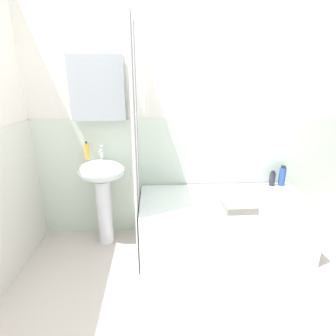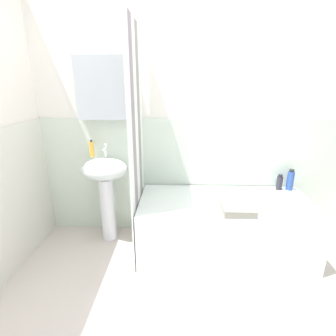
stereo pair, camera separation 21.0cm
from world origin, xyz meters
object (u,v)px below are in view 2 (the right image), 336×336
(sink, at_px, (105,182))
(conditioner_bottle, at_px, (279,183))
(soap_dispenser, at_px, (92,149))
(towel_folded, at_px, (238,210))
(body_wash_bottle, at_px, (290,180))
(bathtub, at_px, (223,226))

(sink, xyz_separation_m, conditioner_bottle, (1.69, 0.12, -0.03))
(sink, bearing_deg, soap_dispenser, 149.30)
(soap_dispenser, distance_m, towel_folded, 1.45)
(sink, xyz_separation_m, towel_folded, (1.19, -0.39, -0.07))
(soap_dispenser, height_order, towel_folded, soap_dispenser)
(soap_dispenser, relative_size, conditioner_bottle, 1.07)
(body_wash_bottle, bearing_deg, conditioner_bottle, 179.07)
(body_wash_bottle, bearing_deg, soap_dispenser, -178.83)
(bathtub, distance_m, body_wash_bottle, 0.81)
(towel_folded, bearing_deg, soap_dispenser, 160.45)
(bathtub, xyz_separation_m, body_wash_bottle, (0.67, 0.28, 0.36))
(body_wash_bottle, height_order, conditioner_bottle, body_wash_bottle)
(sink, height_order, towel_folded, sink)
(bathtub, distance_m, towel_folded, 0.38)
(soap_dispenser, height_order, bathtub, soap_dispenser)
(conditioner_bottle, distance_m, towel_folded, 0.72)
(soap_dispenser, distance_m, body_wash_bottle, 1.95)
(body_wash_bottle, height_order, towel_folded, body_wash_bottle)
(soap_dispenser, relative_size, towel_folded, 0.66)
(soap_dispenser, xyz_separation_m, body_wash_bottle, (1.93, 0.04, -0.30))
(conditioner_bottle, bearing_deg, bathtub, -153.96)
(bathtub, xyz_separation_m, conditioner_bottle, (0.57, 0.28, 0.33))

